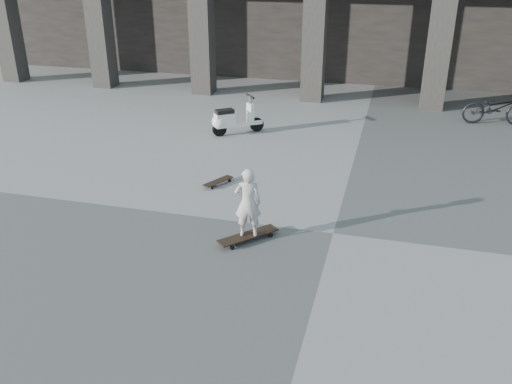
% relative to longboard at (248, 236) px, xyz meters
% --- Properties ---
extents(ground, '(90.00, 90.00, 0.00)m').
position_rel_longboard_xyz_m(ground, '(1.32, 0.60, -0.08)').
color(ground, '#51514F').
rests_on(ground, ground).
extents(longboard, '(0.89, 0.95, 0.11)m').
position_rel_longboard_xyz_m(longboard, '(0.00, 0.00, 0.00)').
color(longboard, black).
rests_on(longboard, ground).
extents(skateboard_spare, '(0.48, 0.71, 0.08)m').
position_rel_longboard_xyz_m(skateboard_spare, '(-1.20, 2.04, -0.02)').
color(skateboard_spare, black).
rests_on(skateboard_spare, ground).
extents(child, '(0.48, 0.38, 1.16)m').
position_rel_longboard_xyz_m(child, '(0.00, 0.00, 0.60)').
color(child, beige).
rests_on(child, longboard).
extents(scooter, '(1.17, 0.96, 0.97)m').
position_rel_longboard_xyz_m(scooter, '(-1.93, 5.14, 0.30)').
color(scooter, black).
rests_on(scooter, ground).
extents(bicycle, '(1.78, 0.81, 0.90)m').
position_rel_longboard_xyz_m(bicycle, '(4.69, 7.85, 0.37)').
color(bicycle, black).
rests_on(bicycle, ground).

